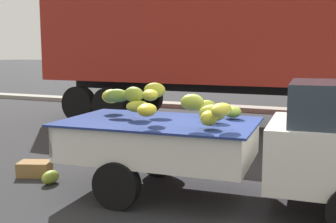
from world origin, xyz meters
TOP-DOWN VIEW (x-y plane):
  - ground at (0.00, 0.00)m, footprint 220.00×220.00m
  - curb_strip at (0.00, 9.11)m, footprint 80.00×0.80m
  - pickup_truck at (0.48, 0.05)m, footprint 5.02×2.08m
  - semi_trailer at (-1.76, 5.88)m, footprint 12.01×2.71m
  - fallen_banana_bunch_near_tailgate at (-3.19, -0.44)m, footprint 0.21×0.34m
  - produce_crate at (-3.73, -0.19)m, footprint 0.62×0.53m

SIDE VIEW (x-z plane):
  - ground at x=0.00m, z-range 0.00..0.00m
  - curb_strip at x=0.00m, z-range 0.00..0.16m
  - fallen_banana_bunch_near_tailgate at x=-3.19m, z-range 0.00..0.21m
  - produce_crate at x=-3.73m, z-range 0.00..0.24m
  - pickup_truck at x=0.48m, z-range 0.04..1.74m
  - semi_trailer at x=-1.76m, z-range 0.57..4.52m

